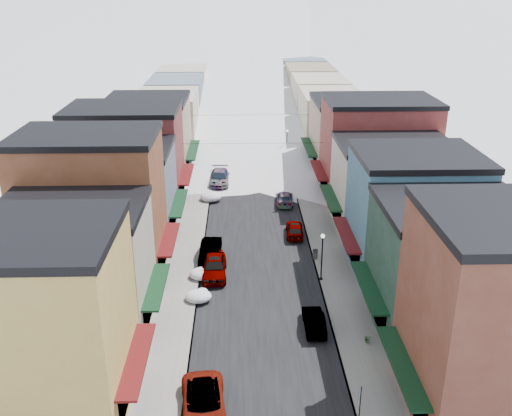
{
  "coord_description": "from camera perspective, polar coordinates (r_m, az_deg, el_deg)",
  "views": [
    {
      "loc": [
        -1.52,
        -23.53,
        23.54
      ],
      "look_at": [
        0.0,
        28.08,
        2.94
      ],
      "focal_mm": 40.0,
      "sensor_mm": 36.0,
      "label": 1
    }
  ],
  "objects": [
    {
      "name": "car_black_sedan",
      "position": [
        64.58,
        2.88,
        0.98
      ],
      "size": [
        2.19,
        4.72,
        1.33
      ],
      "primitive_type": "imported",
      "rotation": [
        0.0,
        0.0,
        3.07
      ],
      "color": "black",
      "rests_on": "ground"
    },
    {
      "name": "snow_pile_far",
      "position": [
        65.64,
        -4.52,
        1.13
      ],
      "size": [
        2.49,
        2.73,
        1.05
      ],
      "color": "white",
      "rests_on": "ground"
    },
    {
      "name": "car_white_suv",
      "position": [
        35.04,
        -5.26,
        -18.91
      ],
      "size": [
        3.04,
        5.69,
        1.52
      ],
      "primitive_type": "imported",
      "rotation": [
        0.0,
        0.0,
        0.1
      ],
      "color": "white",
      "rests_on": "ground"
    },
    {
      "name": "bldg_l_cream",
      "position": [
        42.28,
        -17.61,
        -5.74
      ],
      "size": [
        11.3,
        8.2,
        9.5
      ],
      "color": "#B7B093",
      "rests_on": "ground"
    },
    {
      "name": "bldg_l_brick_near",
      "position": [
        48.84,
        -16.0,
        0.14
      ],
      "size": [
        12.3,
        8.2,
        12.5
      ],
      "color": "brown",
      "rests_on": "ground"
    },
    {
      "name": "bldg_r_green",
      "position": [
        42.8,
        18.7,
        -5.53
      ],
      "size": [
        11.3,
        9.2,
        9.5
      ],
      "color": "#1D3D2F",
      "rests_on": "ground"
    },
    {
      "name": "car_silver_wagon",
      "position": [
        70.79,
        -3.68,
        3.02
      ],
      "size": [
        2.48,
        5.95,
        1.72
      ],
      "primitive_type": "imported",
      "rotation": [
        0.0,
        0.0,
        -0.01
      ],
      "color": "#92969A",
      "rests_on": "ground"
    },
    {
      "name": "bldg_l_tan",
      "position": [
        74.81,
        -10.69,
        7.03
      ],
      "size": [
        11.3,
        11.2,
        10.0
      ],
      "color": "tan",
      "rests_on": "ground"
    },
    {
      "name": "snow_pile_mid",
      "position": [
        48.9,
        -5.35,
        -6.53
      ],
      "size": [
        2.22,
        2.57,
        0.94
      ],
      "color": "white",
      "rests_on": "ground"
    },
    {
      "name": "parking_sign",
      "position": [
        34.72,
        10.41,
        -18.31
      ],
      "size": [
        0.14,
        0.27,
        2.13
      ],
      "color": "black",
      "rests_on": "sidewalk_right"
    },
    {
      "name": "road",
      "position": [
        86.8,
        -0.62,
        6.01
      ],
      "size": [
        10.0,
        160.0,
        0.01
      ],
      "primitive_type": "cube",
      "color": "black",
      "rests_on": "ground"
    },
    {
      "name": "curb_right",
      "position": [
        87.01,
        2.72,
        6.08
      ],
      "size": [
        0.1,
        160.0,
        0.15
      ],
      "primitive_type": "cube",
      "color": "slate",
      "rests_on": "ground"
    },
    {
      "name": "bldg_r_brick_far",
      "position": [
        66.88,
        12.03,
        5.85
      ],
      "size": [
        13.3,
        9.2,
        11.5
      ],
      "color": "maroon",
      "rests_on": "ground"
    },
    {
      "name": "curb_left",
      "position": [
        86.84,
        -3.97,
        6.02
      ],
      "size": [
        0.1,
        160.0,
        0.15
      ],
      "primitive_type": "cube",
      "color": "slate",
      "rests_on": "ground"
    },
    {
      "name": "bldg_l_yellow",
      "position": [
        34.79,
        -21.41,
        -10.68
      ],
      "size": [
        11.3,
        8.7,
        11.5
      ],
      "color": "gold",
      "rests_on": "ground"
    },
    {
      "name": "car_silver_sedan",
      "position": [
        49.06,
        -4.18,
        -5.85
      ],
      "size": [
        2.1,
        5.09,
        1.72
      ],
      "primitive_type": "imported",
      "rotation": [
        0.0,
        0.0,
        0.01
      ],
      "color": "#9E9FA6",
      "rests_on": "ground"
    },
    {
      "name": "bldg_r_tan",
      "position": [
        76.35,
        9.55,
        7.2
      ],
      "size": [
        11.3,
        11.2,
        9.5
      ],
      "color": "#9F8768",
      "rests_on": "ground"
    },
    {
      "name": "bldg_l_grayblue",
      "position": [
        57.08,
        -13.39,
        1.66
      ],
      "size": [
        11.3,
        9.2,
        9.0
      ],
      "color": "slate",
      "rests_on": "ground"
    },
    {
      "name": "car_green_sedan",
      "position": [
        42.24,
        5.83,
        -11.18
      ],
      "size": [
        1.41,
        4.02,
        1.32
      ],
      "primitive_type": "imported",
      "rotation": [
        0.0,
        0.0,
        3.14
      ],
      "color": "black",
      "rests_on": "ground"
    },
    {
      "name": "sidewalk_right",
      "position": [
        87.14,
        3.74,
        6.08
      ],
      "size": [
        3.2,
        160.0,
        0.15
      ],
      "primitive_type": "cube",
      "color": "gray",
      "rests_on": "ground"
    },
    {
      "name": "car_lane_white",
      "position": [
        93.72,
        -0.34,
        7.63
      ],
      "size": [
        2.38,
        4.96,
        1.36
      ],
      "primitive_type": "imported",
      "rotation": [
        0.0,
        0.0,
        3.12
      ],
      "color": "white",
      "rests_on": "ground"
    },
    {
      "name": "streetlamp_far",
      "position": [
        81.55,
        3.12,
        6.85
      ],
      "size": [
        0.33,
        0.33,
        3.91
      ],
      "color": "black",
      "rests_on": "sidewalk_right"
    },
    {
      "name": "car_gray_suv",
      "position": [
        56.55,
        3.88,
        -2.11
      ],
      "size": [
        1.9,
        4.26,
        1.42
      ],
      "primitive_type": "imported",
      "rotation": [
        0.0,
        0.0,
        3.09
      ],
      "color": "gray",
      "rests_on": "ground"
    },
    {
      "name": "car_lane_silver",
      "position": [
        85.46,
        -1.28,
        6.22
      ],
      "size": [
        1.9,
        4.07,
        1.35
      ],
      "primitive_type": "imported",
      "rotation": [
        0.0,
        0.0,
        -0.08
      ],
      "color": "#95979D",
      "rests_on": "ground"
    },
    {
      "name": "bldg_r_blue",
      "position": [
        50.34,
        15.43,
        -0.37
      ],
      "size": [
        11.3,
        9.2,
        10.5
      ],
      "color": "teal",
      "rests_on": "ground"
    },
    {
      "name": "sidewalk_left",
      "position": [
        86.91,
        -5.0,
        6.0
      ],
      "size": [
        3.2,
        160.0,
        0.15
      ],
      "primitive_type": "cube",
      "color": "gray",
      "rests_on": "ground"
    },
    {
      "name": "car_dark_hatch",
      "position": [
        51.83,
        -4.6,
        -4.34
      ],
      "size": [
        1.99,
        5.01,
        1.62
      ],
      "primitive_type": "imported",
      "rotation": [
        0.0,
        0.0,
        -0.06
      ],
      "color": "black",
      "rests_on": "ground"
    },
    {
      "name": "overhead_cables",
      "position": [
        73.13,
        -0.45,
        8.03
      ],
      "size": [
        16.4,
        15.04,
        0.04
      ],
      "color": "black",
      "rests_on": "ground"
    },
    {
      "name": "mountain_ridge",
      "position": [
        301.38,
        -5.42,
        19.91
      ],
      "size": [
        670.0,
        340.0,
        34.0
      ],
      "color": "silver",
      "rests_on": "ground"
    },
    {
      "name": "streetlamp_near",
      "position": [
        47.52,
        6.63,
        -4.31
      ],
      "size": [
        0.35,
        0.35,
        4.18
      ],
      "color": "black",
      "rests_on": "sidewalk_right"
    },
    {
      "name": "distant_blocks",
      "position": [
        108.32,
        -0.87,
        11.35
      ],
      "size": [
        34.0,
        55.0,
        8.0
      ],
      "color": "gray",
      "rests_on": "ground"
    },
    {
      "name": "snow_pile_near",
      "position": [
        45.73,
        -5.74,
        -8.74
      ],
      "size": [
        2.09,
        2.48,
        0.88
      ],
      "color": "white",
      "rests_on": "ground"
    },
    {
      "name": "trash_can",
      "position": [
        51.97,
        5.94,
        -4.6
      ],
      "size": [
        0.49,
        0.49,
        0.84
      ],
      "color": "#5A5C5F",
      "rests_on": "sidewalk_right"
    },
    {
      "name": "bldg_l_brick_far",
      "position": [
        65.36,
        -12.85,
        5.18
      ],
      "size": [
        13.3,
        9.2,
        11.0
      ],
      "color": "maroon",
      "rests_on": "ground"
    },
    {
      "name": "planter_near",
      "position": [
        41.34,
        11.06,
        -12.73
      ],
      "size": [
        0.57,
        0.53,
        0.53
      ],
      "primitive_type": "imported",
      "rotation": [
        0.0,
        0.0,
        0.27
      ],
      "color": "#345F2A",
      "rests_on": "sidewalk_right"
    },
    {
      "name": "bldg_r_cream",
      "position": [
        58.81,
        13.41,
        2.25
      ],
      "size": [
        12.3,
        9.2,
        9.0
      ],
      "color": "beige",
      "rests_on": "ground"
    }
  ]
}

